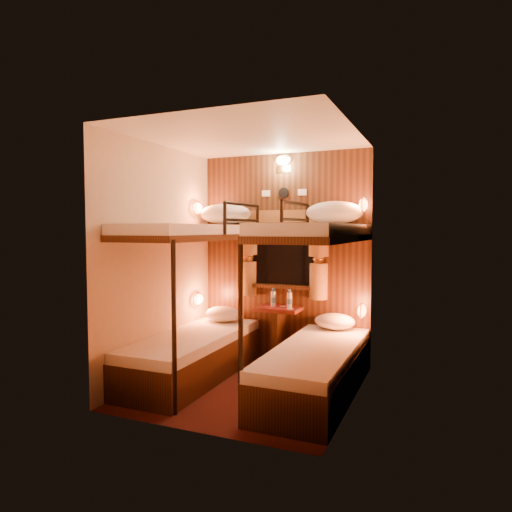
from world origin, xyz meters
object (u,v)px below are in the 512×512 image
at_px(bottle_right, 289,300).
at_px(table, 278,328).
at_px(bunk_left, 194,324).
at_px(bunk_right, 316,335).
at_px(bottle_left, 273,299).

bearing_deg(bottle_right, table, 166.30).
relative_size(table, bottle_right, 3.08).
height_order(table, bottle_right, bottle_right).
relative_size(bunk_left, table, 2.90).
bearing_deg(bunk_right, bottle_right, 124.13).
bearing_deg(table, bottle_left, -160.65).
bearing_deg(table, bunk_right, -50.33).
distance_m(table, bottle_right, 0.36).
distance_m(table, bottle_left, 0.33).
bearing_deg(bunk_right, table, 129.67).
distance_m(bunk_right, bottle_left, 1.05).
bearing_deg(table, bottle_right, -13.70).
distance_m(bunk_left, table, 1.02).
xyz_separation_m(bunk_left, table, (0.65, 0.78, -0.14)).
bearing_deg(table, bunk_left, -129.67).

